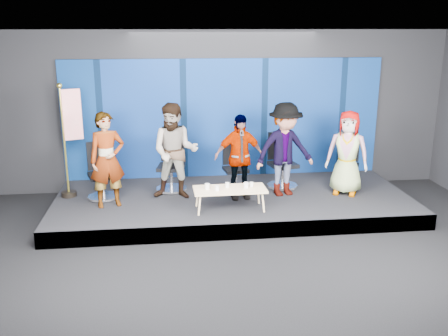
{
  "coord_description": "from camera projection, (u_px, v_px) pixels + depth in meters",
  "views": [
    {
      "loc": [
        -1.29,
        -6.87,
        3.56
      ],
      "look_at": [
        -0.19,
        2.4,
        0.9
      ],
      "focal_mm": 40.0,
      "sensor_mm": 36.0,
      "label": 1
    }
  ],
  "objects": [
    {
      "name": "panelist_d",
      "position": [
        285.0,
        150.0,
        9.79
      ],
      "size": [
        1.32,
        0.92,
        1.86
      ],
      "primitive_type": "imported",
      "rotation": [
        0.0,
        0.0,
        0.21
      ],
      "color": "black",
      "rests_on": "riser"
    },
    {
      "name": "chair_a",
      "position": [
        102.0,
        180.0,
        9.76
      ],
      "size": [
        0.77,
        0.77,
        1.1
      ],
      "rotation": [
        0.0,
        0.0,
        0.3
      ],
      "color": "silver",
      "rests_on": "riser"
    },
    {
      "name": "chair_e",
      "position": [
        347.0,
        170.0,
        10.5
      ],
      "size": [
        0.78,
        0.78,
        1.04
      ],
      "rotation": [
        0.0,
        0.0,
        -0.45
      ],
      "color": "silver",
      "rests_on": "riser"
    },
    {
      "name": "mug_b",
      "position": [
        217.0,
        188.0,
        8.98
      ],
      "size": [
        0.08,
        0.08,
        0.09
      ],
      "primitive_type": "cylinder",
      "color": "silver",
      "rests_on": "coffee_table"
    },
    {
      "name": "chair_c",
      "position": [
        235.0,
        174.0,
        10.26
      ],
      "size": [
        0.65,
        0.65,
        1.03
      ],
      "rotation": [
        0.0,
        0.0,
        0.13
      ],
      "color": "silver",
      "rests_on": "riser"
    },
    {
      "name": "panelist_e",
      "position": [
        347.0,
        153.0,
        9.9
      ],
      "size": [
        0.97,
        0.84,
        1.68
      ],
      "primitive_type": "imported",
      "rotation": [
        0.0,
        0.0,
        -0.45
      ],
      "color": "black",
      "rests_on": "riser"
    },
    {
      "name": "flag_stand",
      "position": [
        70.0,
        137.0,
        9.66
      ],
      "size": [
        0.5,
        0.3,
        2.24
      ],
      "rotation": [
        0.0,
        0.0,
        0.38
      ],
      "color": "black",
      "rests_on": "riser"
    },
    {
      "name": "chair_d",
      "position": [
        282.0,
        169.0,
        10.43
      ],
      "size": [
        0.77,
        0.77,
        1.15
      ],
      "rotation": [
        0.0,
        0.0,
        0.21
      ],
      "color": "silver",
      "rests_on": "riser"
    },
    {
      "name": "riser",
      "position": [
        233.0,
        202.0,
        10.03
      ],
      "size": [
        7.0,
        3.0,
        0.3
      ],
      "primitive_type": "cube",
      "color": "black",
      "rests_on": "ground"
    },
    {
      "name": "room_walls",
      "position": [
        257.0,
        110.0,
        7.02
      ],
      "size": [
        10.02,
        8.02,
        3.51
      ],
      "color": "black",
      "rests_on": "ground"
    },
    {
      "name": "coffee_table",
      "position": [
        230.0,
        190.0,
        9.13
      ],
      "size": [
        1.33,
        0.58,
        0.41
      ],
      "rotation": [
        0.0,
        0.0,
        0.02
      ],
      "color": "tan",
      "rests_on": "riser"
    },
    {
      "name": "panelist_c",
      "position": [
        239.0,
        157.0,
        9.65
      ],
      "size": [
        1.02,
        0.53,
        1.66
      ],
      "primitive_type": "imported",
      "rotation": [
        0.0,
        0.0,
        0.13
      ],
      "color": "black",
      "rests_on": "riser"
    },
    {
      "name": "backdrop",
      "position": [
        224.0,
        118.0,
        11.02
      ],
      "size": [
        7.0,
        0.08,
        2.6
      ],
      "primitive_type": "cube",
      "color": "#072554",
      "rests_on": "riser"
    },
    {
      "name": "panelist_b",
      "position": [
        175.0,
        151.0,
        9.61
      ],
      "size": [
        1.02,
        0.86,
        1.87
      ],
      "primitive_type": "imported",
      "rotation": [
        0.0,
        0.0,
        -0.17
      ],
      "color": "black",
      "rests_on": "riser"
    },
    {
      "name": "mug_a",
      "position": [
        207.0,
        186.0,
        9.07
      ],
      "size": [
        0.09,
        0.09,
        0.1
      ],
      "primitive_type": "cylinder",
      "color": "silver",
      "rests_on": "coffee_table"
    },
    {
      "name": "chair_b",
      "position": [
        172.0,
        172.0,
        10.23
      ],
      "size": [
        0.75,
        0.75,
        1.16
      ],
      "rotation": [
        0.0,
        0.0,
        -0.17
      ],
      "color": "silver",
      "rests_on": "riser"
    },
    {
      "name": "ground",
      "position": [
        255.0,
        266.0,
        7.68
      ],
      "size": [
        10.0,
        10.0,
        0.0
      ],
      "primitive_type": "plane",
      "color": "black",
      "rests_on": "ground"
    },
    {
      "name": "mug_e",
      "position": [
        251.0,
        184.0,
        9.21
      ],
      "size": [
        0.07,
        0.07,
        0.08
      ],
      "primitive_type": "cylinder",
      "color": "silver",
      "rests_on": "coffee_table"
    },
    {
      "name": "mug_c",
      "position": [
        227.0,
        185.0,
        9.17
      ],
      "size": [
        0.08,
        0.08,
        0.09
      ],
      "primitive_type": "cylinder",
      "color": "silver",
      "rests_on": "coffee_table"
    },
    {
      "name": "mug_d",
      "position": [
        246.0,
        185.0,
        9.13
      ],
      "size": [
        0.09,
        0.09,
        0.1
      ],
      "primitive_type": "cylinder",
      "color": "silver",
      "rests_on": "coffee_table"
    },
    {
      "name": "panelist_a",
      "position": [
        107.0,
        160.0,
        9.18
      ],
      "size": [
        0.75,
        0.6,
        1.78
      ],
      "primitive_type": "imported",
      "rotation": [
        0.0,
        0.0,
        0.3
      ],
      "color": "black",
      "rests_on": "riser"
    }
  ]
}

